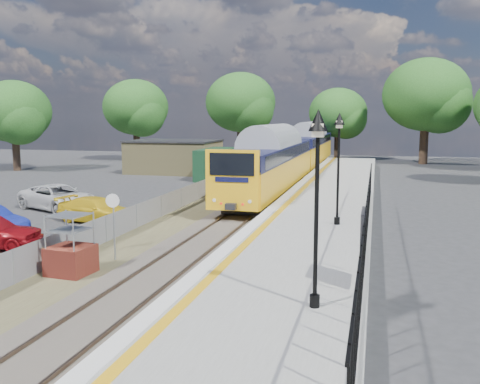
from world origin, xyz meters
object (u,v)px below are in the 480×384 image
(victorian_lamp_north, at_px, (339,142))
(car_yellow, at_px, (97,210))
(speed_sign, at_px, (113,216))
(car_white, at_px, (58,197))
(victorian_lamp_south, at_px, (317,163))
(brick_plinth, at_px, (70,246))
(train, at_px, (294,152))

(victorian_lamp_north, relative_size, car_yellow, 1.05)
(car_yellow, bearing_deg, speed_sign, -135.89)
(speed_sign, relative_size, car_white, 0.49)
(speed_sign, bearing_deg, victorian_lamp_south, -44.22)
(victorian_lamp_north, xyz_separation_m, brick_plinth, (-8.37, -6.53, -3.28))
(victorian_lamp_north, distance_m, train, 24.04)
(victorian_lamp_north, bearing_deg, car_yellow, 170.63)
(train, bearing_deg, brick_plinth, -95.87)
(train, bearing_deg, victorian_lamp_south, -80.64)
(train, distance_m, brick_plinth, 30.08)
(brick_plinth, bearing_deg, speed_sign, 74.01)
(brick_plinth, xyz_separation_m, speed_sign, (0.57, 1.99, 0.68))
(train, height_order, speed_sign, train)
(train, bearing_deg, speed_sign, -95.12)
(train, relative_size, speed_sign, 16.06)
(train, relative_size, car_white, 7.80)
(car_yellow, bearing_deg, car_white, 66.12)
(victorian_lamp_south, relative_size, train, 0.11)
(victorian_lamp_south, bearing_deg, brick_plinth, 157.93)
(victorian_lamp_south, distance_m, car_white, 22.34)
(train, bearing_deg, car_yellow, -107.74)
(brick_plinth, bearing_deg, car_yellow, 113.82)
(victorian_lamp_north, relative_size, speed_sign, 1.81)
(victorian_lamp_south, bearing_deg, car_yellow, 135.79)
(speed_sign, xyz_separation_m, car_yellow, (-4.34, 6.54, -1.07))
(speed_sign, bearing_deg, brick_plinth, -115.87)
(brick_plinth, xyz_separation_m, car_yellow, (-3.76, 8.53, -0.39))
(brick_plinth, distance_m, car_yellow, 9.33)
(brick_plinth, distance_m, speed_sign, 2.18)
(victorian_lamp_south, distance_m, train, 33.88)
(car_white, bearing_deg, speed_sign, -114.87)
(victorian_lamp_south, height_order, speed_sign, victorian_lamp_south)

